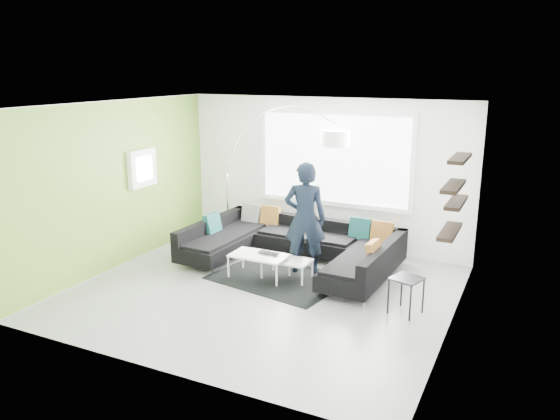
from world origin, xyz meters
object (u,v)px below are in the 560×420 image
Objects in this scene: arc_lamp at (227,173)px; side_table at (406,296)px; coffee_table at (273,267)px; laptop at (267,254)px; sectional_sofa at (291,248)px; person at (305,218)px.

arc_lamp reaches higher than side_table.
laptop is at bearing -161.88° from coffee_table.
sectional_sofa is at bearing -33.14° from arc_lamp.
person is (-1.89, 0.85, 0.67)m from side_table.
person is 4.97× the size of laptop.
arc_lamp is 1.42× the size of person.
coffee_table is 0.63× the size of person.
coffee_table is 0.94m from person.
sectional_sofa is 9.43× the size of laptop.
side_table is (2.21, -0.99, -0.07)m from sectional_sofa.
person reaches higher than sectional_sofa.
coffee_table is 0.23m from laptop.
laptop is (-2.34, 0.36, 0.14)m from side_table.
arc_lamp is at bearing -44.96° from person.
laptop reaches higher than coffee_table.
coffee_table is (-0.04, -0.61, -0.13)m from sectional_sofa.
sectional_sofa is 1.33× the size of arc_lamp.
side_table is 0.28× the size of person.
coffee_table is at bearing 22.75° from laptop.
arc_lamp is 2.50m from laptop.
sectional_sofa is at bearing -41.62° from person.
sectional_sofa is at bearing 86.76° from coffee_table.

